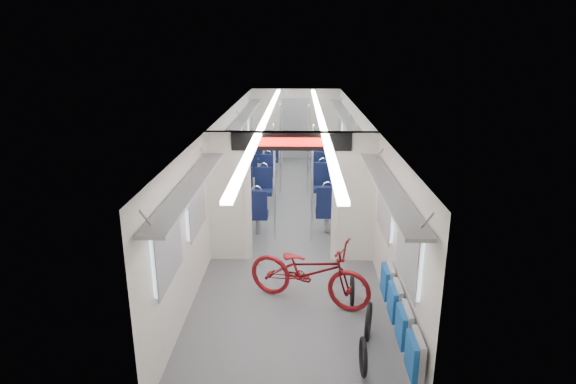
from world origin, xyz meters
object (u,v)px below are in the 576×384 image
object	(u,v)px
stanchion_near_left	(275,184)
stanchion_near_right	(312,185)
stanchion_far_left	(281,149)
flip_bench	(399,314)
seat_bay_near_right	(336,194)
seat_bay_near_left	(250,197)
stanchion_far_right	(308,151)
bike_hoop_a	(363,359)
bike_hoop_c	(352,292)
seat_bay_far_right	(327,159)
bike_hoop_b	(368,323)
bicycle	(309,271)
seat_bay_far_left	(261,162)

from	to	relation	value
stanchion_near_left	stanchion_near_right	xyz separation A→B (m)	(0.71, -0.05, 0.00)
stanchion_far_left	flip_bench	bearing A→B (deg)	-75.92
seat_bay_near_right	stanchion_near_right	xyz separation A→B (m)	(-0.56, -1.36, 0.60)
seat_bay_near_left	stanchion_far_left	xyz separation A→B (m)	(0.59, 2.03, 0.62)
stanchion_far_left	stanchion_far_right	distance (m)	0.70
bike_hoop_a	stanchion_near_right	bearing A→B (deg)	97.38
flip_bench	stanchion_near_left	bearing A→B (deg)	114.82
stanchion_near_left	stanchion_near_right	distance (m)	0.71
bike_hoop_c	stanchion_far_right	bearing A→B (deg)	96.10
bike_hoop_a	stanchion_near_right	distance (m)	4.11
seat_bay_near_right	stanchion_near_left	distance (m)	1.92
seat_bay_far_right	stanchion_far_right	size ratio (longest dim) A/B	0.89
bike_hoop_b	stanchion_far_left	bearing A→B (deg)	102.16
bicycle	bike_hoop_b	xyz separation A→B (m)	(0.76, -0.95, -0.27)
stanchion_near_left	seat_bay_far_left	bearing A→B (deg)	97.88
bike_hoop_c	seat_bay_far_left	distance (m)	7.03
seat_bay_near_right	seat_bay_far_left	bearing A→B (deg)	121.85
bike_hoop_a	seat_bay_near_right	size ratio (longest dim) A/B	0.22
flip_bench	stanchion_far_left	bearing A→B (deg)	104.08
seat_bay_near_right	stanchion_far_right	world-z (taller)	stanchion_far_right
stanchion_near_left	stanchion_near_right	world-z (taller)	same
seat_bay_far_left	seat_bay_near_left	bearing A→B (deg)	-90.00
seat_bay_far_right	seat_bay_far_left	bearing A→B (deg)	-169.73
bicycle	stanchion_near_right	world-z (taller)	stanchion_near_right
bicycle	stanchion_near_left	distance (m)	2.54
seat_bay_near_left	stanchion_far_left	bearing A→B (deg)	73.83
bike_hoop_b	seat_bay_far_left	xyz separation A→B (m)	(-1.98, 7.64, 0.30)
bicycle	flip_bench	distance (m)	1.67
seat_bay_near_left	seat_bay_near_right	world-z (taller)	seat_bay_near_right
bike_hoop_c	stanchion_near_right	world-z (taller)	stanchion_near_right
bike_hoop_b	seat_bay_far_left	world-z (taller)	seat_bay_far_left
seat_bay_far_left	stanchion_near_right	bearing A→B (deg)	-73.31
seat_bay_near_left	bike_hoop_b	bearing A→B (deg)	-65.85
stanchion_near_right	stanchion_far_left	xyz separation A→B (m)	(-0.72, 3.17, 0.00)
seat_bay_near_left	stanchion_far_right	bearing A→B (deg)	56.04
bicycle	bike_hoop_a	bearing A→B (deg)	-137.66
seat_bay_near_left	stanchion_far_left	distance (m)	2.21
seat_bay_near_left	seat_bay_far_left	size ratio (longest dim) A/B	1.00
seat_bay_near_left	seat_bay_far_left	distance (m)	3.23
bike_hoop_b	seat_bay_far_right	size ratio (longest dim) A/B	0.25
flip_bench	bike_hoop_a	bearing A→B (deg)	-141.95
seat_bay_near_left	stanchion_near_left	distance (m)	1.39
bike_hoop_a	stanchion_near_left	distance (m)	4.31
flip_bench	seat_bay_near_left	bearing A→B (deg)	115.76
flip_bench	seat_bay_far_right	size ratio (longest dim) A/B	1.01
seat_bay_near_right	stanchion_near_right	distance (m)	1.59
seat_bay_near_right	stanchion_far_left	distance (m)	2.30
seat_bay_near_left	stanchion_near_right	size ratio (longest dim) A/B	0.85
flip_bench	seat_bay_near_right	distance (m)	4.98
stanchion_near_right	bicycle	bearing A→B (deg)	-92.20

